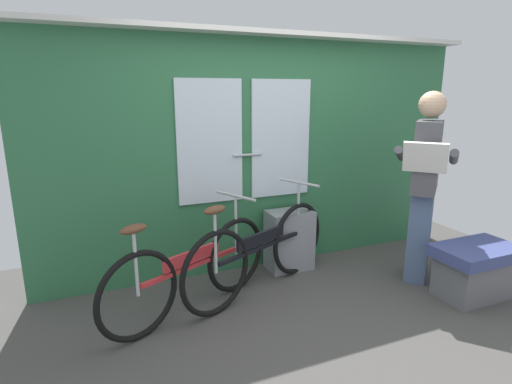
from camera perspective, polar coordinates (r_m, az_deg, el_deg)
name	(u,v)px	position (r m, az deg, el deg)	size (l,w,h in m)	color
ground_plane	(328,324)	(3.29, 10.03, -17.81)	(5.27, 4.02, 0.04)	#474442
train_door_wall	(264,150)	(3.89, 1.11, 5.93)	(4.27, 0.28, 2.21)	#2D6B42
bicycle_near_door	(192,270)	(3.24, -9.01, -10.80)	(1.48, 0.79, 0.86)	black
bicycle_leaning_behind	(260,252)	(3.50, 0.62, -8.35)	(1.58, 0.79, 0.90)	black
passenger_reading_newspaper	(424,184)	(3.90, 22.54, 1.05)	(0.62, 0.61, 1.70)	slate
trash_bin_by_wall	(289,240)	(4.00, 4.68, -6.72)	(0.43, 0.28, 0.58)	gray
bench_seat_corner	(475,270)	(3.94, 28.39, -9.57)	(0.70, 0.44, 0.45)	#3D477F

